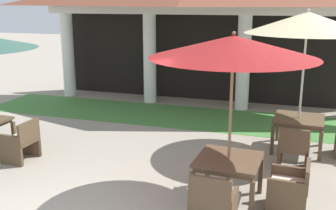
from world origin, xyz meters
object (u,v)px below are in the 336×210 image
patio_chair_near_foreground_east (22,142)px  patio_table_mid_left (228,164)px  patio_chair_mid_left_south (213,205)px  patio_table_mid_right (299,122)px  patio_umbrella_mid_left (233,48)px  patio_umbrella_mid_right (307,24)px  patio_chair_mid_right_south (294,149)px  patio_chair_mid_left_east (290,188)px

patio_chair_near_foreground_east → patio_table_mid_left: 4.30m
patio_chair_mid_left_south → patio_table_mid_right: (1.14, 3.70, 0.22)m
patio_umbrella_mid_left → patio_umbrella_mid_right: size_ratio=0.91×
patio_chair_mid_right_south → patio_table_mid_left: bearing=-117.2°
patio_chair_near_foreground_east → patio_chair_mid_right_south: bearing=-74.8°
patio_chair_mid_left_east → patio_chair_mid_left_south: 1.37m
patio_table_mid_left → patio_umbrella_mid_right: size_ratio=0.35×
patio_table_mid_left → patio_chair_mid_left_east: (0.97, -0.06, -0.26)m
patio_umbrella_mid_right → patio_chair_mid_right_south: bearing=-94.1°
patio_chair_mid_right_south → patio_chair_mid_left_south: bearing=-107.9°
patio_table_mid_right → patio_chair_mid_left_south: bearing=-107.1°
patio_chair_mid_left_east → patio_umbrella_mid_right: bearing=0.9°
patio_table_mid_left → patio_chair_mid_left_south: (-0.06, -0.97, -0.23)m
patio_chair_near_foreground_east → patio_chair_mid_left_south: (4.21, -1.42, 0.02)m
patio_umbrella_mid_left → patio_chair_mid_left_east: (0.97, -0.06, -2.10)m
patio_umbrella_mid_right → patio_chair_mid_right_south: 2.55m
patio_chair_near_foreground_east → patio_chair_mid_right_south: patio_chair_mid_right_south is taller
patio_table_mid_right → patio_chair_mid_left_east: bearing=-92.4°
patio_umbrella_mid_left → patio_table_mid_right: (1.09, 2.73, -1.85)m
patio_umbrella_mid_left → patio_table_mid_right: bearing=68.3°
patio_chair_near_foreground_east → patio_umbrella_mid_left: bearing=-93.7°
patio_umbrella_mid_left → patio_table_mid_left: bearing=0.0°
patio_chair_near_foreground_east → patio_chair_mid_left_south: bearing=-106.3°
patio_chair_mid_left_south → patio_chair_mid_right_south: bearing=71.3°
patio_umbrella_mid_right → patio_chair_mid_left_east: bearing=-92.4°
patio_chair_mid_left_east → patio_umbrella_mid_right: (0.12, 2.79, 2.33)m
patio_chair_mid_right_south → patio_table_mid_right: bearing=90.0°
patio_chair_mid_left_south → patio_umbrella_mid_right: (1.14, 3.70, 2.30)m
patio_table_mid_right → patio_umbrella_mid_right: size_ratio=0.36×
patio_chair_near_foreground_east → patio_umbrella_mid_left: (4.27, -0.45, 2.09)m
patio_table_mid_left → patio_table_mid_right: bearing=68.3°
patio_umbrella_mid_left → patio_chair_mid_right_south: 2.85m
patio_umbrella_mid_left → patio_chair_mid_left_south: (-0.06, -0.97, -2.07)m
patio_table_mid_left → patio_table_mid_right: 2.94m
patio_table_mid_left → patio_umbrella_mid_left: (0.00, 0.00, 1.84)m
patio_chair_near_foreground_east → patio_chair_mid_right_south: (5.28, 1.21, 0.00)m
patio_chair_mid_left_south → patio_umbrella_mid_right: patio_umbrella_mid_right is taller
patio_chair_mid_left_south → patio_table_mid_right: bearing=76.2°
patio_umbrella_mid_right → patio_chair_mid_right_south: (-0.08, -1.07, -2.31)m
patio_table_mid_right → patio_umbrella_mid_left: bearing=-111.7°
patio_chair_mid_left_south → patio_chair_mid_right_south: patio_chair_mid_left_south is taller
patio_table_mid_left → patio_umbrella_mid_right: (1.09, 2.73, 2.07)m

